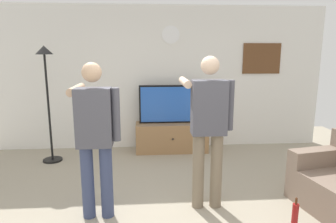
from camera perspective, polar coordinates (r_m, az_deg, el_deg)
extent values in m
cube|color=silver|center=(5.77, -2.01, 6.37)|extent=(6.40, 0.10, 2.70)
cube|color=#997047|center=(5.64, 0.73, -4.92)|extent=(1.34, 0.43, 0.54)
sphere|color=black|center=(5.41, 0.94, -5.33)|extent=(0.04, 0.04, 0.04)
cube|color=black|center=(5.55, 0.70, 1.43)|extent=(1.20, 0.06, 0.71)
cube|color=blue|center=(5.51, 0.73, 1.36)|extent=(1.14, 0.01, 0.65)
cylinder|color=white|center=(5.71, 0.52, 14.47)|extent=(0.33, 0.03, 0.33)
cube|color=brown|center=(6.11, 17.43, 9.64)|extent=(0.73, 0.04, 0.58)
cylinder|color=black|center=(5.60, -21.14, -8.60)|extent=(0.32, 0.32, 0.03)
cylinder|color=black|center=(5.37, -21.84, 0.53)|extent=(0.04, 0.04, 1.78)
cone|color=black|center=(5.28, -22.62, 10.81)|extent=(0.28, 0.28, 0.14)
cylinder|color=#384266|center=(3.55, -15.08, -12.90)|extent=(0.14, 0.14, 0.84)
cylinder|color=#384266|center=(3.52, -11.64, -12.98)|extent=(0.14, 0.14, 0.84)
cube|color=#4C4C56|center=(3.30, -13.96, -1.13)|extent=(0.38, 0.22, 0.64)
sphere|color=tan|center=(3.23, -14.38, 7.28)|extent=(0.21, 0.21, 0.21)
cylinder|color=tan|center=(3.58, -17.12, 4.05)|extent=(0.09, 0.58, 0.09)
cube|color=white|center=(3.89, -16.09, 4.66)|extent=(0.04, 0.12, 0.04)
cylinder|color=#4C4C56|center=(3.26, -9.91, -0.58)|extent=(0.09, 0.09, 0.58)
cylinder|color=#7A6B56|center=(3.64, 5.78, -11.27)|extent=(0.14, 0.14, 0.92)
cylinder|color=#7A6B56|center=(3.68, 9.19, -11.09)|extent=(0.14, 0.14, 0.92)
cube|color=#4C4C56|center=(3.44, 7.83, 0.75)|extent=(0.40, 0.22, 0.63)
sphere|color=beige|center=(3.39, 8.05, 8.73)|extent=(0.21, 0.21, 0.21)
cylinder|color=beige|center=(3.65, 3.24, 5.62)|extent=(0.09, 0.58, 0.09)
cube|color=white|center=(3.96, 2.64, 6.09)|extent=(0.04, 0.12, 0.04)
cylinder|color=#4C4C56|center=(3.50, 11.75, 1.17)|extent=(0.09, 0.09, 0.58)
cube|color=#7F6B5B|center=(4.34, 27.10, -7.71)|extent=(0.87, 0.36, 0.22)
cylinder|color=maroon|center=(3.58, 23.06, -18.08)|extent=(0.07, 0.07, 0.30)
cylinder|color=#4C2814|center=(3.50, 23.31, -15.44)|extent=(0.02, 0.02, 0.07)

